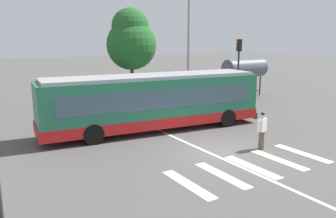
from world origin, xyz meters
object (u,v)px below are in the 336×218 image
parked_car_teal (142,85)px  traffic_light_far_corner (238,61)px  parked_car_champagne (118,88)px  bus_stop_shelter (245,69)px  city_transit_bus (154,102)px  background_tree_right (131,40)px  twin_arm_street_lamp (189,28)px  pedestrian_crossing_street (262,129)px  parked_car_blue (84,90)px

parked_car_teal → traffic_light_far_corner: size_ratio=0.93×
parked_car_champagne → bus_stop_shelter: (9.20, -5.62, 1.65)m
city_transit_bus → parked_car_teal: bearing=65.2°
parked_car_champagne → bus_stop_shelter: 10.91m
traffic_light_far_corner → background_tree_right: bearing=101.2°
city_transit_bus → twin_arm_street_lamp: bearing=44.2°
parked_car_teal → background_tree_right: background_tree_right is taller
pedestrian_crossing_street → traffic_light_far_corner: bearing=52.6°
city_transit_bus → bus_stop_shelter: 13.02m
pedestrian_crossing_street → parked_car_teal: 17.12m
traffic_light_far_corner → twin_arm_street_lamp: 4.89m
parked_car_blue → bus_stop_shelter: bus_stop_shelter is taller
parked_car_blue → parked_car_teal: size_ratio=0.99×
pedestrian_crossing_street → background_tree_right: background_tree_right is taller
twin_arm_street_lamp → bus_stop_shelter: bearing=-21.8°
pedestrian_crossing_street → parked_car_champagne: size_ratio=0.38×
traffic_light_far_corner → bus_stop_shelter: bearing=36.5°
city_transit_bus → twin_arm_street_lamp: 11.01m
city_transit_bus → pedestrian_crossing_street: city_transit_bus is taller
parked_car_blue → background_tree_right: background_tree_right is taller
parked_car_blue → bus_stop_shelter: bearing=-27.6°
city_transit_bus → traffic_light_far_corner: 10.14m
pedestrian_crossing_street → bus_stop_shelter: (9.34, 10.79, 1.45)m
parked_car_blue → twin_arm_street_lamp: bearing=-30.9°
parked_car_champagne → traffic_light_far_corner: traffic_light_far_corner is taller
parked_car_blue → parked_car_teal: (5.35, -0.14, 0.00)m
pedestrian_crossing_street → city_transit_bus: bearing=114.7°
parked_car_blue → twin_arm_street_lamp: size_ratio=0.48×
traffic_light_far_corner → twin_arm_street_lamp: twin_arm_street_lamp is taller
city_transit_bus → traffic_light_far_corner: size_ratio=2.55×
bus_stop_shelter → twin_arm_street_lamp: twin_arm_street_lamp is taller
bus_stop_shelter → parked_car_blue: bearing=152.4°
pedestrian_crossing_street → parked_car_champagne: (0.14, 16.41, -0.20)m
traffic_light_far_corner → background_tree_right: (-2.61, 13.21, 1.54)m
bus_stop_shelter → pedestrian_crossing_street: bearing=-130.9°
bus_stop_shelter → twin_arm_street_lamp: size_ratio=0.42×
parked_car_blue → traffic_light_far_corner: bearing=-40.5°
twin_arm_street_lamp → pedestrian_crossing_street: bearing=-110.7°
city_transit_bus → twin_arm_street_lamp: (7.30, 7.11, 4.16)m
pedestrian_crossing_street → traffic_light_far_corner: 11.50m
city_transit_bus → parked_car_teal: city_transit_bus is taller
parked_car_teal → background_tree_right: (1.50, 5.27, 4.04)m
parked_car_champagne → parked_car_teal: (2.61, 0.49, 0.00)m
background_tree_right → traffic_light_far_corner: bearing=-78.8°
traffic_light_far_corner → pedestrian_crossing_street: bearing=-127.4°
parked_car_blue → city_transit_bus: bearing=-89.6°
parked_car_blue → traffic_light_far_corner: 12.69m
city_transit_bus → pedestrian_crossing_street: 6.09m
city_transit_bus → parked_car_teal: (5.28, 11.40, -0.82)m
parked_car_teal → bus_stop_shelter: 9.14m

